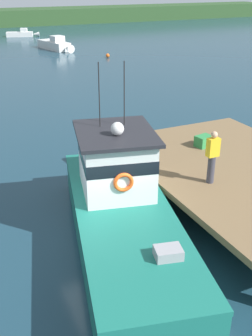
{
  "coord_description": "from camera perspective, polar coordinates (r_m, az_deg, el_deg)",
  "views": [
    {
      "loc": [
        -3.74,
        -9.18,
        6.78
      ],
      "look_at": [
        1.2,
        1.29,
        1.4
      ],
      "focal_mm": 43.5,
      "sensor_mm": 36.0,
      "label": 1
    }
  ],
  "objects": [
    {
      "name": "mooring_buoy_channel_marker",
      "position": [
        40.25,
        -2.58,
        15.48
      ],
      "size": [
        0.36,
        0.36,
        0.36
      ],
      "primitive_type": "sphere",
      "color": "#EA5B19",
      "rests_on": "ground"
    },
    {
      "name": "ground_plane",
      "position": [
        12.01,
        -2.59,
        -9.47
      ],
      "size": [
        200.0,
        200.0,
        0.0
      ],
      "primitive_type": "plane",
      "color": "#193847"
    },
    {
      "name": "deckhand_by_the_boat",
      "position": [
        12.22,
        11.99,
        1.63
      ],
      "size": [
        0.36,
        0.22,
        1.63
      ],
      "color": "#383842",
      "rests_on": "dock"
    },
    {
      "name": "main_fishing_boat",
      "position": [
        11.46,
        -0.82,
        -5.34
      ],
      "size": [
        4.36,
        9.95,
        4.8
      ],
      "color": "#196B5B",
      "rests_on": "ground"
    },
    {
      "name": "crate_single_far",
      "position": [
        15.19,
        10.85,
        3.73
      ],
      "size": [
        0.68,
        0.55,
        0.4
      ],
      "primitive_type": "cube",
      "rotation": [
        0.0,
        0.0,
        0.2
      ],
      "color": "#2D8442",
      "rests_on": "dock"
    },
    {
      "name": "crate_stack_near_edge",
      "position": [
        15.28,
        1.94,
        4.17
      ],
      "size": [
        0.71,
        0.61,
        0.34
      ],
      "primitive_type": "cube",
      "rotation": [
        0.0,
        0.0,
        0.32
      ],
      "color": "orange",
      "rests_on": "dock"
    },
    {
      "name": "moored_boat_off_the_point",
      "position": [
        57.04,
        -14.37,
        17.76
      ],
      "size": [
        4.19,
        2.09,
        1.05
      ],
      "color": "silver",
      "rests_on": "ground"
    },
    {
      "name": "moored_boat_outer_mooring",
      "position": [
        45.35,
        -9.8,
        16.64
      ],
      "size": [
        2.5,
        5.84,
        1.46
      ],
      "color": "silver",
      "rests_on": "ground"
    },
    {
      "name": "dock",
      "position": [
        13.78,
        16.04,
        -0.59
      ],
      "size": [
        6.0,
        9.0,
        1.2
      ],
      "color": "#4C3D2D",
      "rests_on": "ground"
    }
  ]
}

